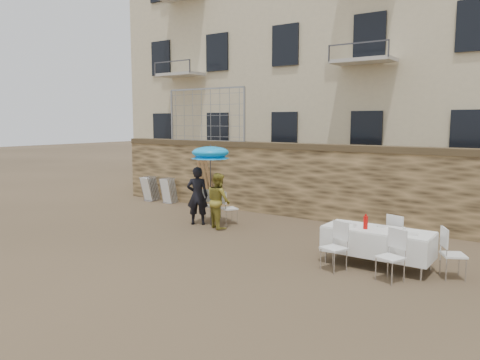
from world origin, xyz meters
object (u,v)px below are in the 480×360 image
Objects in this scene: chair_stack_left at (154,188)px; couple_chair_left at (210,205)px; banquet_table at (378,231)px; table_chair_front_left at (334,247)px; table_chair_front_right at (390,256)px; table_chair_back at (399,237)px; couple_chair_right at (229,207)px; woman_dress at (218,201)px; table_chair_side at (454,253)px; chair_stack_right at (172,190)px; soda_bottle at (366,223)px; umbrella at (210,155)px; man_suit at (197,196)px.

couple_chair_left is at bearing -22.51° from chair_stack_left.
banquet_table is 2.28× the size of chair_stack_left.
table_chair_front_left is 1.00× the size of table_chair_front_right.
table_chair_back is at bearing 75.96° from banquet_table.
woman_dress is at bearing 124.55° from couple_chair_right.
table_chair_side is 1.04× the size of chair_stack_right.
table_chair_front_right reaches higher than banquet_table.
banquet_table is at bearing -167.35° from couple_chair_right.
banquet_table is 9.05m from chair_stack_right.
table_chair_front_left is 1.00× the size of table_chair_side.
woman_dress reaches higher than banquet_table.
table_chair_front_right reaches higher than chair_stack_right.
chair_stack_left is at bearing 46.12° from table_chair_side.
soda_bottle is 1.11m from table_chair_back.
chair_stack_right reaches higher than banquet_table.
table_chair_front_left is (4.10, -1.63, -0.28)m from woman_dress.
couple_chair_right is at bearing 153.66° from couple_chair_left.
couple_chair_right and table_chair_side have the same top height.
woman_dress is 4.78m from banquet_table.
table_chair_side is at bearing 142.71° from couple_chair_left.
table_chair_front_right is 1.24m from table_chair_side.
umbrella reaches higher than banquet_table.
couple_chair_left is at bearing 175.79° from table_chair_front_left.
woman_dress reaches higher than chair_stack_right.
umbrella is at bearing -31.14° from chair_stack_right.
table_chair_back reaches higher than banquet_table.
table_chair_front_left is 1.04× the size of chair_stack_right.
table_chair_front_left is (4.45, -1.73, -1.51)m from umbrella.
man_suit reaches higher than banquet_table.
table_chair_back is 9.88m from chair_stack_left.
man_suit is 4.54m from chair_stack_left.
woman_dress is at bearing 54.22° from table_chair_side.
soda_bottle is (5.25, -1.03, 0.08)m from man_suit.
man_suit is at bearing 170.88° from banquet_table.
table_chair_side reaches higher than banquet_table.
woman_dress is 1.58× the size of table_chair_side.
woman_dress is 0.62m from couple_chair_right.
table_chair_front_right is (5.55, -1.73, -1.51)m from umbrella.
umbrella reaches higher than table_chair_back.
couple_chair_right is at bearing 163.30° from banquet_table.
soda_bottle is 1.67m from table_chair_side.
banquet_table is 2.19× the size of table_chair_back.
table_chair_front_right is at bearing 133.03° from man_suit.
table_chair_side is (6.15, -1.33, 0.00)m from couple_chair_right.
chair_stack_right is at bearing 2.85° from table_chair_back.
umbrella is 1.62m from couple_chair_left.
table_chair_front_left is (4.85, -1.63, -0.34)m from man_suit.
banquet_table is (5.45, -0.88, -0.09)m from man_suit.
couple_chair_left is 0.46× the size of banquet_table.
umbrella is 5.47m from table_chair_back.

